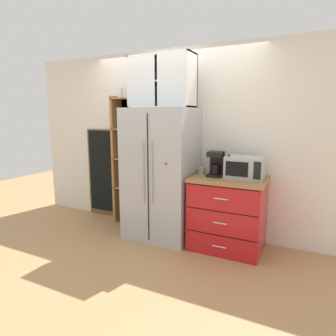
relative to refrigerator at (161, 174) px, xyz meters
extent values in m
plane|color=tan|center=(0.00, 0.00, -0.87)|extent=(10.58, 10.58, 0.00)
cube|color=silver|center=(0.00, 0.40, 0.40)|extent=(4.89, 0.10, 2.55)
cube|color=#ADAFB5|center=(0.00, 0.00, 0.00)|extent=(0.90, 0.71, 1.74)
cube|color=black|center=(0.00, -0.36, 0.00)|extent=(0.01, 0.01, 1.60)
cylinder|color=#ADAFB5|center=(-0.06, -0.37, 0.09)|extent=(0.02, 0.02, 0.78)
cylinder|color=#ADAFB5|center=(0.06, -0.37, 0.09)|extent=(0.02, 0.02, 0.78)
cube|color=red|center=(0.25, -0.36, 0.21)|extent=(0.02, 0.01, 0.02)
cube|color=brown|center=(-0.70, 0.37, 0.09)|extent=(0.46, 0.04, 1.93)
cube|color=#9E7042|center=(-0.89, 0.22, 0.09)|extent=(0.04, 0.26, 1.93)
cube|color=#9E7042|center=(-0.51, 0.22, 0.09)|extent=(0.04, 0.26, 1.93)
cube|color=#9E7042|center=(-0.70, 0.22, -0.31)|extent=(0.40, 0.26, 0.02)
cylinder|color=silver|center=(-0.78, 0.22, -0.26)|extent=(0.06, 0.06, 0.10)
cylinder|color=beige|center=(-0.78, 0.22, -0.27)|extent=(0.05, 0.05, 0.07)
cylinder|color=#B2B2B7|center=(-0.78, 0.22, -0.20)|extent=(0.06, 0.06, 0.01)
cylinder|color=silver|center=(-0.62, 0.21, -0.25)|extent=(0.07, 0.07, 0.12)
cylinder|color=#E0C67F|center=(-0.62, 0.21, -0.27)|extent=(0.06, 0.06, 0.08)
cylinder|color=#B2B2B7|center=(-0.62, 0.21, -0.18)|extent=(0.07, 0.07, 0.01)
cube|color=#9E7042|center=(-0.70, 0.22, 0.13)|extent=(0.40, 0.26, 0.02)
cylinder|color=silver|center=(-0.77, 0.24, 0.19)|extent=(0.08, 0.08, 0.10)
cylinder|color=brown|center=(-0.77, 0.24, 0.17)|extent=(0.07, 0.07, 0.07)
cylinder|color=#B2B2B7|center=(-0.77, 0.24, 0.24)|extent=(0.08, 0.08, 0.01)
cylinder|color=silver|center=(-0.62, 0.24, 0.19)|extent=(0.06, 0.06, 0.10)
cylinder|color=#382316|center=(-0.62, 0.24, 0.17)|extent=(0.06, 0.06, 0.07)
cylinder|color=#B2B2B7|center=(-0.62, 0.24, 0.25)|extent=(0.06, 0.06, 0.01)
cube|color=#9E7042|center=(-0.70, 0.22, 0.57)|extent=(0.40, 0.26, 0.02)
cylinder|color=silver|center=(-0.78, 0.23, 0.63)|extent=(0.08, 0.08, 0.10)
cylinder|color=#CCB78C|center=(-0.78, 0.23, 0.62)|extent=(0.07, 0.07, 0.07)
cylinder|color=#B2B2B7|center=(-0.78, 0.23, 0.69)|extent=(0.07, 0.07, 0.01)
cylinder|color=silver|center=(-0.63, 0.23, 0.65)|extent=(0.07, 0.07, 0.14)
cylinder|color=white|center=(-0.63, 0.23, 0.63)|extent=(0.06, 0.06, 0.09)
cylinder|color=#B2B2B7|center=(-0.63, 0.23, 0.73)|extent=(0.07, 0.07, 0.01)
cube|color=#9E7042|center=(-0.70, 0.22, 1.02)|extent=(0.40, 0.26, 0.02)
cylinder|color=silver|center=(-0.81, 0.24, 1.09)|extent=(0.08, 0.08, 0.13)
cylinder|color=#B77A38|center=(-0.81, 0.24, 1.07)|extent=(0.07, 0.07, 0.09)
cylinder|color=#B2B2B7|center=(-0.81, 0.24, 1.16)|extent=(0.08, 0.08, 0.01)
cylinder|color=silver|center=(-0.71, 0.23, 1.08)|extent=(0.08, 0.08, 0.11)
cylinder|color=white|center=(-0.71, 0.23, 1.07)|extent=(0.07, 0.07, 0.07)
cylinder|color=#B2B2B7|center=(-0.71, 0.23, 1.14)|extent=(0.07, 0.07, 0.01)
cylinder|color=silver|center=(-0.59, 0.22, 1.08)|extent=(0.08, 0.08, 0.10)
cylinder|color=#2D2D2D|center=(-0.59, 0.22, 1.06)|extent=(0.07, 0.07, 0.07)
cylinder|color=#B2B2B7|center=(-0.59, 0.22, 1.13)|extent=(0.07, 0.07, 0.01)
cube|color=red|center=(0.92, 0.03, -0.44)|extent=(0.86, 0.65, 0.86)
cube|color=#9E7042|center=(0.92, 0.03, 0.01)|extent=(0.89, 0.68, 0.04)
cube|color=black|center=(0.92, -0.30, -0.59)|extent=(0.84, 0.00, 0.01)
cube|color=silver|center=(0.92, -0.31, -0.73)|extent=(0.16, 0.01, 0.01)
cube|color=black|center=(0.92, -0.30, -0.31)|extent=(0.84, 0.00, 0.01)
cube|color=silver|center=(0.92, -0.31, -0.44)|extent=(0.16, 0.01, 0.01)
cube|color=black|center=(0.92, -0.30, -0.02)|extent=(0.84, 0.00, 0.01)
cube|color=silver|center=(0.92, -0.31, -0.15)|extent=(0.16, 0.01, 0.01)
cube|color=#ADAFB5|center=(1.09, 0.08, 0.16)|extent=(0.44, 0.32, 0.26)
cube|color=black|center=(1.03, -0.09, 0.16)|extent=(0.26, 0.01, 0.17)
cube|color=black|center=(1.26, -0.09, 0.16)|extent=(0.08, 0.01, 0.20)
cube|color=black|center=(0.74, 0.01, 0.05)|extent=(0.17, 0.20, 0.03)
cube|color=black|center=(0.74, 0.08, 0.18)|extent=(0.17, 0.06, 0.30)
cube|color=black|center=(0.74, 0.01, 0.31)|extent=(0.17, 0.20, 0.06)
cylinder|color=black|center=(0.74, 0.00, 0.12)|extent=(0.11, 0.11, 0.12)
cylinder|color=#8CA37F|center=(0.56, 0.06, 0.08)|extent=(0.09, 0.09, 0.09)
torus|color=#8CA37F|center=(0.61, 0.06, 0.08)|extent=(0.05, 0.01, 0.05)
cylinder|color=red|center=(0.92, 0.10, 0.08)|extent=(0.07, 0.07, 0.09)
torus|color=red|center=(0.96, 0.10, 0.08)|extent=(0.05, 0.01, 0.05)
cylinder|color=brown|center=(0.92, -0.02, 0.13)|extent=(0.07, 0.07, 0.20)
cone|color=brown|center=(0.92, -0.02, 0.24)|extent=(0.07, 0.07, 0.04)
cylinder|color=brown|center=(0.92, -0.02, 0.27)|extent=(0.03, 0.03, 0.07)
cylinder|color=black|center=(0.92, -0.02, 0.31)|extent=(0.03, 0.03, 0.01)
cube|color=silver|center=(0.00, 0.17, 1.20)|extent=(0.86, 0.02, 0.66)
cube|color=silver|center=(0.00, 0.02, 1.52)|extent=(0.86, 0.32, 0.02)
cube|color=silver|center=(0.00, 0.02, 0.88)|extent=(0.86, 0.32, 0.02)
cube|color=silver|center=(-0.42, 0.02, 1.20)|extent=(0.02, 0.32, 0.66)
cube|color=silver|center=(0.42, 0.02, 1.20)|extent=(0.02, 0.32, 0.66)
cube|color=silver|center=(0.00, 0.02, 1.20)|extent=(0.83, 0.30, 0.02)
cube|color=silver|center=(-0.21, -0.13, 1.20)|extent=(0.40, 0.01, 0.62)
cube|color=silver|center=(0.21, -0.13, 1.20)|extent=(0.40, 0.01, 0.62)
cylinder|color=silver|center=(-0.30, 0.02, 0.89)|extent=(0.05, 0.05, 0.00)
cylinder|color=silver|center=(-0.30, 0.02, 0.93)|extent=(0.01, 0.01, 0.07)
cone|color=silver|center=(-0.30, 0.02, 0.99)|extent=(0.06, 0.06, 0.05)
cylinder|color=silver|center=(-0.10, 0.02, 0.89)|extent=(0.05, 0.05, 0.00)
cylinder|color=silver|center=(-0.10, 0.02, 0.93)|extent=(0.01, 0.01, 0.07)
cone|color=silver|center=(-0.10, 0.02, 0.99)|extent=(0.06, 0.06, 0.05)
cylinder|color=silver|center=(0.10, 0.02, 0.89)|extent=(0.05, 0.05, 0.00)
cylinder|color=silver|center=(0.10, 0.02, 0.93)|extent=(0.01, 0.01, 0.07)
cone|color=silver|center=(0.10, 0.02, 0.99)|extent=(0.06, 0.06, 0.05)
cylinder|color=silver|center=(0.30, 0.02, 0.89)|extent=(0.05, 0.05, 0.00)
cylinder|color=silver|center=(0.30, 0.02, 0.93)|extent=(0.01, 0.01, 0.07)
cone|color=silver|center=(0.30, 0.02, 0.99)|extent=(0.06, 0.06, 0.05)
cylinder|color=white|center=(-0.26, 0.02, 1.24)|extent=(0.06, 0.06, 0.07)
cylinder|color=white|center=(0.00, 0.02, 1.24)|extent=(0.06, 0.06, 0.07)
cylinder|color=white|center=(0.26, 0.02, 1.24)|extent=(0.06, 0.06, 0.07)
cube|color=brown|center=(-1.25, 0.33, -0.16)|extent=(0.60, 0.04, 1.43)
cube|color=black|center=(-1.25, 0.31, -0.13)|extent=(0.54, 0.01, 1.33)
camera|label=1|loc=(1.79, -3.39, 0.76)|focal=31.03mm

